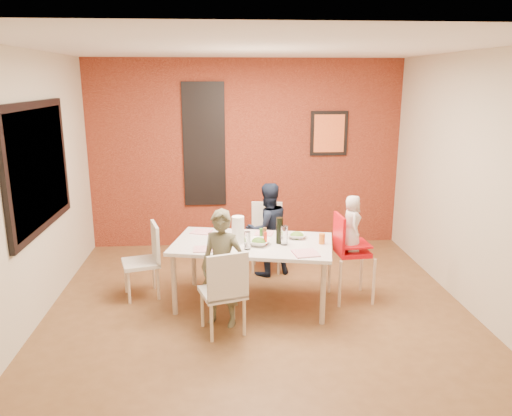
{
  "coord_description": "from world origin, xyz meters",
  "views": [
    {
      "loc": [
        -0.39,
        -4.93,
        2.41
      ],
      "look_at": [
        0.0,
        0.3,
        1.05
      ],
      "focal_mm": 35.0,
      "sensor_mm": 36.0,
      "label": 1
    }
  ],
  "objects": [
    {
      "name": "glassblock_strip",
      "position": [
        -0.6,
        2.21,
        1.5
      ],
      "size": [
        0.55,
        0.03,
        1.7
      ],
      "primitive_type": "cube",
      "color": "silver",
      "rests_on": "wall_back"
    },
    {
      "name": "wall_back",
      "position": [
        0.0,
        2.25,
        1.35
      ],
      "size": [
        4.5,
        0.02,
        2.7
      ],
      "primitive_type": "cube",
      "color": "beige",
      "rests_on": "ground"
    },
    {
      "name": "brick_accent_wall",
      "position": [
        0.0,
        2.23,
        1.35
      ],
      "size": [
        4.5,
        0.02,
        2.7
      ],
      "primitive_type": "cube",
      "color": "maroon",
      "rests_on": "ground"
    },
    {
      "name": "plate_far_mid",
      "position": [
        0.11,
        0.47,
        0.71
      ],
      "size": [
        0.24,
        0.24,
        0.01
      ],
      "primitive_type": "cube",
      "rotation": [
        0.0,
        0.0,
        -0.25
      ],
      "color": "white",
      "rests_on": "dining_table"
    },
    {
      "name": "picture_window_pane",
      "position": [
        -2.21,
        0.2,
        1.55
      ],
      "size": [
        0.02,
        1.55,
        1.15
      ],
      "primitive_type": "cube",
      "color": "black",
      "rests_on": "wall_left"
    },
    {
      "name": "child_near",
      "position": [
        -0.38,
        -0.3,
        0.59
      ],
      "size": [
        0.51,
        0.42,
        1.19
      ],
      "primitive_type": "imported",
      "rotation": [
        0.0,
        0.0,
        -0.38
      ],
      "color": "brown",
      "rests_on": "ground"
    },
    {
      "name": "chair_left",
      "position": [
        -1.22,
        0.45,
        0.47
      ],
      "size": [
        0.48,
        0.48,
        0.84
      ],
      "rotation": [
        0.0,
        0.0,
        4.99
      ],
      "color": "silver",
      "rests_on": "ground"
    },
    {
      "name": "art_print_frame",
      "position": [
        1.2,
        2.21,
        1.65
      ],
      "size": [
        0.54,
        0.03,
        0.64
      ],
      "primitive_type": "cube",
      "color": "black",
      "rests_on": "wall_back"
    },
    {
      "name": "condiment_red",
      "position": [
        0.08,
        0.07,
        0.77
      ],
      "size": [
        0.04,
        0.04,
        0.14
      ],
      "primitive_type": "cylinder",
      "color": "red",
      "rests_on": "dining_table"
    },
    {
      "name": "child_far",
      "position": [
        0.2,
        1.0,
        0.59
      ],
      "size": [
        0.69,
        0.61,
        1.18
      ],
      "primitive_type": "imported",
      "rotation": [
        0.0,
        0.0,
        3.49
      ],
      "color": "black",
      "rests_on": "ground"
    },
    {
      "name": "wine_glass_a",
      "position": [
        -0.12,
        -0.06,
        0.8
      ],
      "size": [
        0.07,
        0.07,
        0.19
      ],
      "primitive_type": "cylinder",
      "color": "silver",
      "rests_on": "dining_table"
    },
    {
      "name": "condiment_green",
      "position": [
        0.05,
        0.2,
        0.77
      ],
      "size": [
        0.04,
        0.04,
        0.14
      ],
      "primitive_type": "cylinder",
      "color": "#377B29",
      "rests_on": "dining_table"
    },
    {
      "name": "sippy_cup",
      "position": [
        0.69,
        0.06,
        0.76
      ],
      "size": [
        0.07,
        0.07,
        0.11
      ],
      "primitive_type": "cylinder",
      "color": "orange",
      "rests_on": "dining_table"
    },
    {
      "name": "picture_window_frame",
      "position": [
        -2.22,
        0.2,
        1.55
      ],
      "size": [
        0.05,
        1.7,
        1.3
      ],
      "primitive_type": "cube",
      "color": "black",
      "rests_on": "wall_left"
    },
    {
      "name": "wine_glass_b",
      "position": [
        0.28,
        0.06,
        0.81
      ],
      "size": [
        0.07,
        0.07,
        0.21
      ],
      "primitive_type": "cylinder",
      "color": "white",
      "rests_on": "dining_table"
    },
    {
      "name": "chair_near",
      "position": [
        -0.36,
        -0.53,
        0.48
      ],
      "size": [
        0.5,
        0.5,
        0.86
      ],
      "rotation": [
        0.0,
        0.0,
        3.44
      ],
      "color": "beige",
      "rests_on": "ground"
    },
    {
      "name": "condiment_brown",
      "position": [
        0.09,
        0.19,
        0.78
      ],
      "size": [
        0.04,
        0.04,
        0.15
      ],
      "primitive_type": "cylinder",
      "color": "brown",
      "rests_on": "dining_table"
    },
    {
      "name": "ground",
      "position": [
        0.0,
        0.0,
        0.0
      ],
      "size": [
        4.5,
        4.5,
        0.0
      ],
      "primitive_type": "plane",
      "color": "brown",
      "rests_on": "ground"
    },
    {
      "name": "wall_left",
      "position": [
        -2.25,
        0.0,
        1.35
      ],
      "size": [
        0.02,
        4.5,
        2.7
      ],
      "primitive_type": "cube",
      "color": "beige",
      "rests_on": "ground"
    },
    {
      "name": "glassblock_surround",
      "position": [
        -0.6,
        2.21,
        1.5
      ],
      "size": [
        0.6,
        0.03,
        1.76
      ],
      "primitive_type": "cube",
      "color": "black",
      "rests_on": "wall_back"
    },
    {
      "name": "salad_bowl_b",
      "position": [
        0.45,
        0.28,
        0.73
      ],
      "size": [
        0.23,
        0.23,
        0.05
      ],
      "primitive_type": "imported",
      "rotation": [
        0.0,
        0.0,
        -0.17
      ],
      "color": "silver",
      "rests_on": "dining_table"
    },
    {
      "name": "toddler",
      "position": [
        1.04,
        0.19,
        0.89
      ],
      "size": [
        0.21,
        0.31,
        0.62
      ],
      "primitive_type": "imported",
      "rotation": [
        0.0,
        0.0,
        1.51
      ],
      "color": "silver",
      "rests_on": "high_chair"
    },
    {
      "name": "high_chair",
      "position": [
        1.02,
        0.19,
        0.59
      ],
      "size": [
        0.44,
        0.44,
        0.99
      ],
      "rotation": [
        0.0,
        0.0,
        1.65
      ],
      "color": "red",
      "rests_on": "ground"
    },
    {
      "name": "dining_table",
      "position": [
        -0.05,
        0.16,
        0.64
      ],
      "size": [
        1.85,
        1.28,
        0.7
      ],
      "rotation": [
        0.0,
        0.0,
        -0.21
      ],
      "color": "silver",
      "rests_on": "ground"
    },
    {
      "name": "chair_far",
      "position": [
        0.21,
        1.23,
        0.48
      ],
      "size": [
        0.45,
        0.45,
        0.86
      ],
      "rotation": [
        0.0,
        0.0,
        -0.14
      ],
      "color": "silver",
      "rests_on": "ground"
    },
    {
      "name": "paper_towel_roll",
      "position": [
        -0.2,
        0.15,
        0.85
      ],
      "size": [
        0.13,
        0.13,
        0.29
      ],
      "primitive_type": "cylinder",
      "color": "white",
      "rests_on": "dining_table"
    },
    {
      "name": "wall_right",
      "position": [
        2.25,
        0.0,
        1.35
      ],
      "size": [
        0.02,
        4.5,
        2.7
      ],
      "primitive_type": "cube",
      "color": "beige",
      "rests_on": "ground"
    },
    {
      "name": "plate_far_left",
      "position": [
        -0.61,
        0.58,
        0.71
      ],
      "size": [
        0.27,
        0.27,
        0.01
      ],
      "primitive_type": "cube",
      "rotation": [
        0.0,
        0.0,
        -0.34
      ],
      "color": "white",
      "rests_on": "dining_table"
    },
    {
      "name": "salad_bowl_a",
      "position": [
        0.01,
        0.08,
        0.73
      ],
      "size": [
        0.32,
        0.32,
        0.06
      ],
      "primitive_type": "imported",
      "rotation": [
        0.0,
        0.0,
        -0.42
      ],
      "color": "white",
      "rests_on": "dining_table"
    },
    {
      "name": "plate_near_left",
      "position": [
        -0.57,
        -0.03,
        0.71
      ],
      "size": [
        0.2,
        0.2,
        0.01
      ],
      "primitive_type": "cube",
      "rotation": [
        0.0,
        0.0,
        0.01
      ],
      "color": "white",
      "rests_on": "dining_table"
    },
    {
      "name": "plate_near_right",
      "position": [
        0.46,
        -0.24,
        0.71
      ],
      "size": [
        0.27,
        0.27,
        0.01
      ],
      "primitive_type": "cube",
      "rotation": [
        0.0,
        0.0,
        0.14
      ],
      "color": "white",
      "rests_on": "dining_table"
    },
    {
      "name": "wine_bottle",
      "position": [
        0.24,
        0.11,
        0.85
      ],
      "size": [
        0.07,
        0.07,
        0.28
      ],
      "primitive_type": "cylinder",
      "color": "black",
      "rests_on": "dining_table"
    },
    {
      "name": "wall_front",
      "position": [
        0.0,
        -2.25,
        1.35
      ],
      "size": [
        4.5,
        0.02,
        2.7
      ],
      "primitive_type": "cube",
      "color": "beige",
      "rests_on": "ground"
    },
    {
      "name": "ceiling",
      "position": [
        0.0,
        0.0,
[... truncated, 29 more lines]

